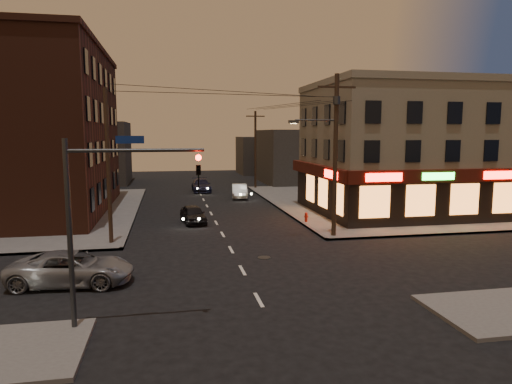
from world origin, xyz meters
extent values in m
plane|color=black|center=(0.00, 0.00, 0.00)|extent=(120.00, 120.00, 0.00)
cube|color=#514F4C|center=(18.00, 19.00, 0.07)|extent=(24.00, 28.00, 0.15)
cube|color=gray|center=(16.00, 13.50, 5.15)|extent=(15.00, 12.00, 10.00)
cube|color=gray|center=(16.00, 13.50, 10.40)|extent=(15.20, 12.20, 0.50)
cube|color=black|center=(16.00, 7.55, 1.85)|extent=(15.12, 0.25, 3.40)
cube|color=black|center=(8.55, 13.50, 1.85)|extent=(0.25, 12.12, 3.40)
cube|color=#45130B|center=(16.00, 7.25, 3.65)|extent=(15.60, 0.50, 0.90)
cube|color=#45130B|center=(8.25, 13.50, 3.65)|extent=(0.50, 12.60, 0.90)
cube|color=#FF140C|center=(10.70, 6.98, 3.65)|extent=(2.60, 0.06, 0.55)
cube|color=#FF140C|center=(19.50, 6.98, 3.65)|extent=(2.60, 0.06, 0.55)
cube|color=#26FF3F|center=(14.70, 6.98, 3.65)|extent=(2.40, 0.06, 0.50)
cube|color=#FF140C|center=(7.98, 9.70, 3.65)|extent=(0.06, 2.60, 0.55)
cube|color=orange|center=(15.40, 7.40, 1.95)|extent=(12.40, 0.08, 2.20)
cube|color=orange|center=(8.40, 12.50, 1.95)|extent=(0.08, 8.40, 2.20)
cube|color=#4A2417|center=(-14.50, 19.00, 6.65)|extent=(12.00, 20.00, 13.00)
cube|color=#3F3D3A|center=(14.00, 38.00, 3.50)|extent=(10.00, 12.00, 7.00)
cube|color=#3F3D3A|center=(-13.00, 42.00, 4.00)|extent=(9.00, 10.00, 8.00)
cube|color=#3F3D3A|center=(12.00, 52.00, 3.00)|extent=(8.00, 8.00, 6.00)
cylinder|color=#382619|center=(6.80, 5.80, 5.15)|extent=(0.28, 0.28, 10.00)
cube|color=#382619|center=(6.80, 5.80, 9.35)|extent=(2.40, 0.12, 0.12)
cylinder|color=#333538|center=(6.80, 5.80, 8.55)|extent=(0.44, 0.44, 0.50)
cylinder|color=#333538|center=(5.50, 5.80, 7.35)|extent=(2.60, 0.10, 0.10)
cube|color=#333538|center=(4.10, 5.80, 7.25)|extent=(0.60, 0.25, 0.18)
cube|color=#FFD88C|center=(4.10, 5.80, 7.15)|extent=(0.35, 0.15, 0.04)
cylinder|color=#382619|center=(6.80, 32.00, 4.65)|extent=(0.26, 0.26, 9.00)
cylinder|color=#382619|center=(-6.80, 6.50, 4.65)|extent=(0.24, 0.24, 9.00)
cylinder|color=#333538|center=(-6.60, -5.60, 3.20)|extent=(0.18, 0.18, 6.40)
cylinder|color=#333538|center=(-4.40, -5.60, 6.00)|extent=(4.40, 0.12, 0.12)
imported|color=black|center=(-2.40, -5.60, 5.50)|extent=(0.16, 0.20, 1.00)
sphere|color=#FF0C05|center=(-2.40, -5.72, 5.75)|extent=(0.20, 0.20, 0.20)
cube|color=navy|center=(-4.60, -5.60, 6.35)|extent=(0.90, 0.05, 0.25)
imported|color=gray|center=(-7.63, -0.61, 0.73)|extent=(5.45, 2.93, 1.45)
imported|color=black|center=(-1.67, 12.27, 0.65)|extent=(2.04, 3.99, 1.30)
imported|color=gray|center=(3.74, 24.67, 0.71)|extent=(2.05, 4.50, 1.43)
imported|color=black|center=(0.25, 30.53, 0.71)|extent=(2.05, 4.95, 1.43)
cylinder|color=#9E1A0E|center=(6.40, 10.37, 0.43)|extent=(0.24, 0.24, 0.57)
sphere|color=#9E1A0E|center=(6.40, 10.37, 0.75)|extent=(0.23, 0.23, 0.23)
cylinder|color=#9E1A0E|center=(6.40, 10.37, 0.55)|extent=(0.32, 0.16, 0.11)
cylinder|color=#9E1A0E|center=(6.40, 10.37, 0.55)|extent=(0.16, 0.32, 0.11)
camera|label=1|loc=(-3.41, -21.02, 6.55)|focal=32.00mm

